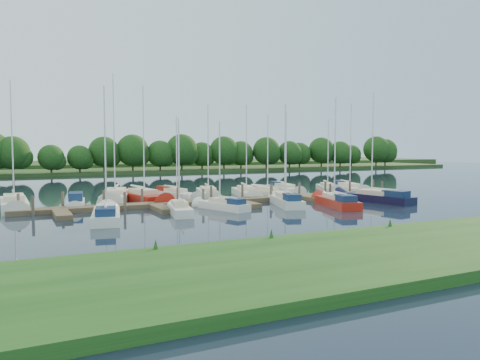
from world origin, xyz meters
name	(u,v)px	position (x,y,z in m)	size (l,w,h in m)	color
ground	(273,213)	(0.00, 0.00, 0.00)	(260.00, 260.00, 0.00)	#192532
near_bank	(427,247)	(0.00, -16.00, 0.25)	(90.00, 10.00, 0.50)	#184714
dock	(236,201)	(0.00, 7.31, 0.20)	(40.00, 6.00, 0.40)	#4E3C2C
mooring_pilings	(231,196)	(0.00, 8.43, 0.60)	(38.24, 2.84, 2.00)	#473D33
far_shore	(107,170)	(0.00, 75.00, 0.30)	(180.00, 30.00, 0.60)	#234219
distant_hill	(91,165)	(0.00, 100.00, 0.70)	(220.00, 40.00, 1.40)	#375123
treeline	(116,154)	(-0.57, 62.29, 4.05)	(146.65, 9.51, 8.08)	#38281C
sailboat_n_0	(14,206)	(-19.31, 12.21, 0.28)	(2.36, 9.10, 11.68)	white
motorboat	(76,203)	(-14.29, 10.98, 0.35)	(2.12, 5.30, 1.66)	white
sailboat_n_2	(115,198)	(-10.03, 14.72, 0.28)	(4.83, 10.55, 13.23)	white
sailboat_n_3	(143,198)	(-7.61, 12.93, 0.28)	(3.62, 9.47, 11.98)	#AD1D10
sailboat_n_4	(175,195)	(-3.80, 14.44, 0.32)	(3.23, 7.04, 9.07)	white
sailboat_n_5	(208,194)	(-0.07, 14.20, 0.27)	(3.75, 8.29, 10.49)	white
sailboat_n_6	(246,194)	(3.90, 12.83, 0.28)	(3.71, 8.27, 10.50)	white
sailboat_n_7	(266,194)	(5.95, 11.90, 0.27)	(3.45, 7.37, 9.38)	white
sailboat_n_8	(284,189)	(10.34, 15.17, 0.31)	(2.77, 8.01, 10.06)	white
sailboat_n_9	(327,189)	(15.58, 13.65, 0.27)	(4.22, 7.00, 9.22)	white
sailboat_n_10	(349,189)	(17.87, 12.38, 0.32)	(4.17, 8.77, 11.05)	white
sailboat_s_0	(106,216)	(-13.18, 2.01, 0.33)	(3.22, 8.19, 10.37)	white
sailboat_s_1	(180,211)	(-7.24, 2.67, 0.28)	(2.44, 6.25, 8.15)	white
sailboat_s_2	(223,206)	(-2.98, 3.68, 0.32)	(3.08, 6.15, 8.00)	white
sailboat_s_3	(286,202)	(3.44, 3.61, 0.34)	(3.62, 7.61, 9.86)	white
sailboat_s_4	(336,203)	(7.41, 1.29, 0.33)	(3.72, 8.16, 10.42)	#AD1D10
sailboat_s_5	(375,198)	(13.07, 2.36, 0.33)	(3.43, 8.90, 11.25)	black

